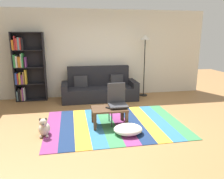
# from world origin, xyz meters

# --- Properties ---
(ground_plane) EXTENTS (14.00, 14.00, 0.00)m
(ground_plane) POSITION_xyz_m (0.00, 0.00, 0.00)
(ground_plane) COLOR #9E7042
(back_wall) EXTENTS (6.80, 0.10, 2.70)m
(back_wall) POSITION_xyz_m (0.00, 2.55, 1.35)
(back_wall) COLOR silver
(back_wall) RESTS_ON ground_plane
(rug) EXTENTS (2.98, 2.14, 0.01)m
(rug) POSITION_xyz_m (-0.08, -0.01, 0.00)
(rug) COLOR #843370
(rug) RESTS_ON ground_plane
(couch) EXTENTS (2.26, 0.80, 1.00)m
(couch) POSITION_xyz_m (-0.14, 2.02, 0.34)
(couch) COLOR black
(couch) RESTS_ON ground_plane
(bookshelf) EXTENTS (0.90, 0.28, 2.02)m
(bookshelf) POSITION_xyz_m (-2.29, 2.31, 1.01)
(bookshelf) COLOR black
(bookshelf) RESTS_ON ground_plane
(coffee_table) EXTENTS (0.75, 0.52, 0.39)m
(coffee_table) POSITION_xyz_m (-0.20, -0.03, 0.33)
(coffee_table) COLOR #513826
(coffee_table) RESTS_ON rug
(pouf) EXTENTS (0.58, 0.51, 0.18)m
(pouf) POSITION_xyz_m (0.09, -0.55, 0.10)
(pouf) COLOR white
(pouf) RESTS_ON rug
(dog) EXTENTS (0.22, 0.35, 0.40)m
(dog) POSITION_xyz_m (-1.55, -0.31, 0.16)
(dog) COLOR beige
(dog) RESTS_ON ground_plane
(standing_lamp) EXTENTS (0.32, 0.32, 1.93)m
(standing_lamp) POSITION_xyz_m (1.32, 2.20, 1.61)
(standing_lamp) COLOR black
(standing_lamp) RESTS_ON ground_plane
(tv_remote) EXTENTS (0.13, 0.15, 0.02)m
(tv_remote) POSITION_xyz_m (-0.22, -0.07, 0.41)
(tv_remote) COLOR black
(tv_remote) RESTS_ON coffee_table
(folding_chair) EXTENTS (0.40, 0.40, 0.90)m
(folding_chair) POSITION_xyz_m (0.00, 0.09, 0.53)
(folding_chair) COLOR #38383D
(folding_chair) RESTS_ON ground_plane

